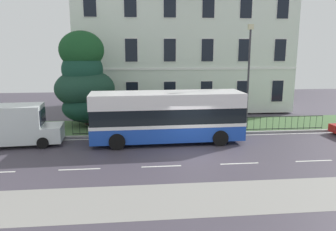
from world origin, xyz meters
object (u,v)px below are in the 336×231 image
at_px(white_panel_van, 8,125).
at_px(street_lamp_post, 249,70).
at_px(litter_bin, 167,124).
at_px(evergreen_tree, 85,82).
at_px(single_decker_bus, 167,116).
at_px(georgian_townhouse, 182,37).

height_order(white_panel_van, street_lamp_post, street_lamp_post).
bearing_deg(litter_bin, evergreen_tree, 154.83).
height_order(evergreen_tree, litter_bin, evergreen_tree).
distance_m(evergreen_tree, street_lamp_post, 11.92).
bearing_deg(white_panel_van, street_lamp_post, 4.70).
bearing_deg(evergreen_tree, litter_bin, -25.17).
xyz_separation_m(street_lamp_post, litter_bin, (-5.86, -0.59, -3.63)).
xyz_separation_m(evergreen_tree, white_panel_van, (-3.96, -4.70, -2.06)).
bearing_deg(evergreen_tree, street_lamp_post, -10.42).
height_order(evergreen_tree, white_panel_van, evergreen_tree).
bearing_deg(single_decker_bus, white_panel_van, 177.18).
xyz_separation_m(georgian_townhouse, street_lamp_post, (3.44, -9.36, -2.59)).
bearing_deg(evergreen_tree, single_decker_bus, -41.16).
xyz_separation_m(evergreen_tree, litter_bin, (5.83, -2.74, -2.69)).
bearing_deg(litter_bin, single_decker_bus, -95.27).
xyz_separation_m(single_decker_bus, white_panel_van, (-9.58, 0.22, -0.39)).
height_order(georgian_townhouse, single_decker_bus, georgian_townhouse).
xyz_separation_m(single_decker_bus, litter_bin, (0.20, 2.18, -1.02)).
distance_m(georgian_townhouse, evergreen_tree, 11.51).
relative_size(white_panel_van, street_lamp_post, 0.80).
height_order(single_decker_bus, street_lamp_post, street_lamp_post).
bearing_deg(single_decker_bus, litter_bin, 83.22).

